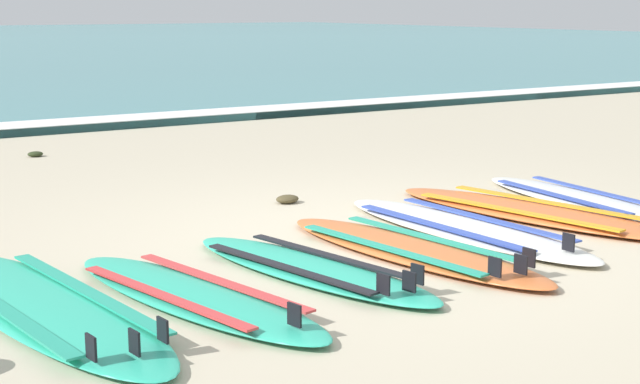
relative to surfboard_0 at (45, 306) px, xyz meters
name	(u,v)px	position (x,y,z in m)	size (l,w,h in m)	color
ground_plane	(374,238)	(2.35, 0.39, -0.04)	(80.00, 80.00, 0.00)	#C1B599
wave_foam_strip	(71,125)	(2.35, 7.02, 0.02)	(80.00, 0.70, 0.11)	white
surfboard_0	(45,306)	(0.00, 0.00, 0.00)	(0.92, 2.57, 0.18)	#2DB793
surfboard_1	(193,295)	(0.72, -0.24, 0.00)	(0.92, 2.12, 0.18)	#2DB793
surfboard_2	(310,268)	(1.52, -0.13, 0.00)	(0.88, 2.04, 0.18)	#2DB793
surfboard_3	(411,249)	(2.29, -0.10, 0.00)	(0.85, 2.26, 0.18)	orange
surfboard_4	(463,228)	(2.94, 0.16, 0.00)	(0.73, 2.37, 0.18)	silver
surfboard_5	(532,212)	(3.72, 0.29, 0.00)	(1.09, 2.52, 0.18)	orange
surfboard_6	(579,199)	(4.38, 0.43, 0.00)	(0.70, 2.15, 0.18)	silver
seaweed_clump_near_shoreline	(35,154)	(1.36, 5.09, -0.01)	(0.16, 0.13, 0.06)	#2D381E
seaweed_clump_mid_sand	(287,199)	(2.42, 1.68, 0.00)	(0.19, 0.15, 0.07)	#4C4228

